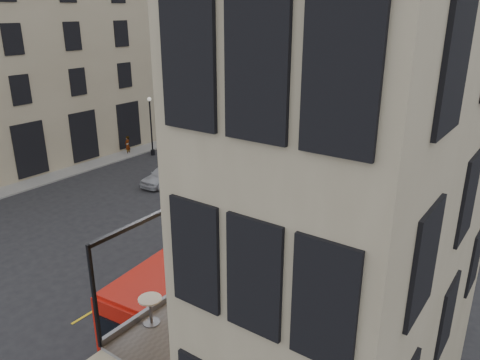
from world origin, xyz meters
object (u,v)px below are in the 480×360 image
Objects in this scene: bicycle at (282,212)px; pedestrian_a at (272,115)px; bus_near at (225,276)px; pedestrian_b at (285,128)px; car_c at (195,136)px; pedestrian_c at (388,137)px; street_lamp_b at (339,114)px; cafe_table_mid at (247,260)px; traffic_light_near at (264,185)px; pedestrian_e at (128,145)px; cafe_table_far at (289,218)px; street_lamp_a at (151,130)px; pedestrian_d at (424,134)px; cafe_table_near at (150,307)px; cafe_chair_d at (325,235)px; cafe_chair_b at (259,291)px; car_b at (345,165)px; car_a at (164,175)px; cafe_chair_c at (287,283)px; traffic_light_far at (235,113)px; bus_far at (286,108)px; cafe_chair_a at (217,327)px; cyclist at (260,198)px.

pedestrian_a reaches higher than bicycle.
pedestrian_b is at bearing 116.08° from bus_near.
car_c is at bearing 63.39° from bicycle.
pedestrian_b is at bearing -10.39° from pedestrian_c.
street_lamp_b reaches higher than bicycle.
pedestrian_a is at bearing 120.77° from cafe_table_mid.
pedestrian_e is (-18.00, 4.81, -1.56)m from traffic_light_near.
pedestrian_a is 2.25× the size of cafe_table_far.
street_lamp_a is 2.85× the size of pedestrian_a.
street_lamp_a is 26.80m from pedestrian_d.
cafe_table_mid is (16.86, -31.36, 4.31)m from pedestrian_b.
cafe_chair_d is at bearing 76.51° from cafe_table_near.
cafe_chair_b is 4.46m from cafe_chair_d.
pedestrian_b is at bearing 114.87° from cafe_table_near.
pedestrian_c is 2.06× the size of cafe_table_near.
car_a is at bearing -133.24° from car_b.
street_lamp_a is at bearing 143.63° from cafe_chair_c.
pedestrian_a reaches higher than car_b.
pedestrian_e is (-4.00, -11.19, -1.56)m from traffic_light_far.
bus_near is 34.75m from pedestrian_d.
street_lamp_a is at bearing -156.71° from pedestrian_b.
cafe_table_near reaches higher than bus_far.
traffic_light_near reaches higher than pedestrian_c.
car_c is at bearing 143.42° from traffic_light_near.
pedestrian_b is at bearing 122.73° from cafe_chair_d.
pedestrian_d is (19.06, 18.78, -1.49)m from street_lamp_a.
bicycle is at bearing 121.29° from cafe_table_far.
bus_near is at bearing -147.00° from cafe_table_far.
cafe_chair_d is at bearing 90.89° from cafe_chair_b.
traffic_light_far is 38.10m from cafe_chair_a.
cafe_chair_d reaches higher than bus_near.
cafe_chair_b is (7.38, -13.97, 4.46)m from bicycle.
traffic_light_far is 31.83m from bus_near.
street_lamp_a is 28.19m from cafe_chair_d.
bicycle is 0.87× the size of pedestrian_d.
pedestrian_d reaches higher than pedestrian_e.
pedestrian_a is (-14.81, 22.39, 0.52)m from bicycle.
cafe_chair_d reaches higher than cafe_table_near.
cafe_chair_d is (8.07, -8.48, 2.42)m from traffic_light_near.
car_c is at bearing 129.07° from cafe_table_near.
car_b is at bearing 67.18° from pedestrian_c.
cafe_chair_b reaches higher than pedestrian_c.
traffic_light_far is 19.81m from cyclist.
street_lamp_b is at bearing 110.76° from cafe_table_far.
cafe_table_near is 3.18m from cafe_chair_b.
cafe_table_far reaches higher than cafe_table_mid.
street_lamp_b is at bearing -26.25° from pedestrian_c.
street_lamp_b is at bearing -19.83° from pedestrian_a.
pedestrian_c is (10.25, 2.37, 0.02)m from pedestrian_b.
pedestrian_d is 2.24× the size of cafe_chair_d.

